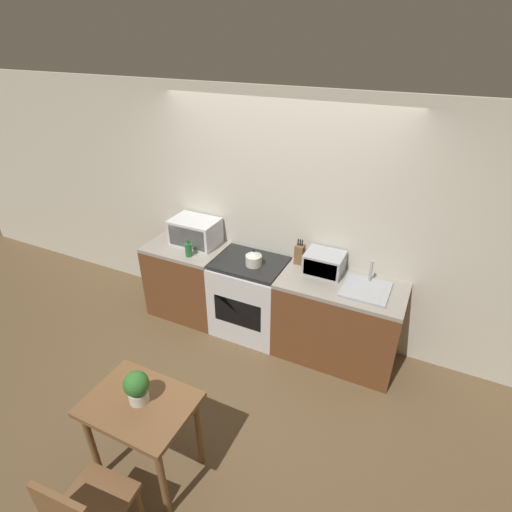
# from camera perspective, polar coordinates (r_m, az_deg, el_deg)

# --- Properties ---
(ground_plane) EXTENTS (16.00, 16.00, 0.00)m
(ground_plane) POSITION_cam_1_polar(r_m,az_deg,el_deg) (4.15, -3.93, -17.58)
(ground_plane) COLOR brown
(wall_back) EXTENTS (10.00, 0.06, 2.60)m
(wall_back) POSITION_cam_1_polar(r_m,az_deg,el_deg) (4.25, 3.25, 5.43)
(wall_back) COLOR beige
(wall_back) RESTS_ON ground_plane
(counter_left_run) EXTENTS (0.87, 0.62, 0.90)m
(counter_left_run) POSITION_cam_1_polar(r_m,az_deg,el_deg) (4.83, -9.60, -3.26)
(counter_left_run) COLOR brown
(counter_left_run) RESTS_ON ground_plane
(counter_right_run) EXTENTS (1.22, 0.62, 0.90)m
(counter_right_run) POSITION_cam_1_polar(r_m,az_deg,el_deg) (4.20, 11.55, -9.09)
(counter_right_run) COLOR brown
(counter_right_run) RESTS_ON ground_plane
(stove_range) EXTENTS (0.77, 0.62, 0.90)m
(stove_range) POSITION_cam_1_polar(r_m,az_deg,el_deg) (4.46, -0.84, -5.83)
(stove_range) COLOR silver
(stove_range) RESTS_ON ground_plane
(kettle) EXTENTS (0.17, 0.17, 0.19)m
(kettle) POSITION_cam_1_polar(r_m,az_deg,el_deg) (4.12, -0.34, -0.32)
(kettle) COLOR beige
(kettle) RESTS_ON stove_range
(microwave) EXTENTS (0.52, 0.36, 0.30)m
(microwave) POSITION_cam_1_polar(r_m,az_deg,el_deg) (4.57, -8.69, 3.45)
(microwave) COLOR silver
(microwave) RESTS_ON counter_left_run
(bottle) EXTENTS (0.07, 0.07, 0.21)m
(bottle) POSITION_cam_1_polar(r_m,az_deg,el_deg) (4.35, -9.61, 0.94)
(bottle) COLOR #1E662D
(bottle) RESTS_ON counter_left_run
(knife_block) EXTENTS (0.09, 0.09, 0.28)m
(knife_block) POSITION_cam_1_polar(r_m,az_deg,el_deg) (4.16, 6.23, 0.27)
(knife_block) COLOR brown
(knife_block) RESTS_ON counter_right_run
(toaster_oven) EXTENTS (0.38, 0.30, 0.21)m
(toaster_oven) POSITION_cam_1_polar(r_m,az_deg,el_deg) (4.04, 9.71, -0.99)
(toaster_oven) COLOR #999BA0
(toaster_oven) RESTS_ON counter_right_run
(sink_basin) EXTENTS (0.43, 0.43, 0.24)m
(sink_basin) POSITION_cam_1_polar(r_m,az_deg,el_deg) (3.91, 15.44, -4.49)
(sink_basin) COLOR #999BA0
(sink_basin) RESTS_ON counter_right_run
(dining_table) EXTENTS (0.76, 0.57, 0.76)m
(dining_table) POSITION_cam_1_polar(r_m,az_deg,el_deg) (3.20, -16.04, -20.96)
(dining_table) COLOR brown
(dining_table) RESTS_ON ground_plane
(dining_chair) EXTENTS (0.45, 0.45, 0.83)m
(dining_chair) POSITION_cam_1_polar(r_m,az_deg,el_deg) (3.09, -23.24, -30.40)
(dining_chair) COLOR brown
(dining_chair) RESTS_ON ground_plane
(potted_plant) EXTENTS (0.18, 0.18, 0.25)m
(potted_plant) POSITION_cam_1_polar(r_m,az_deg,el_deg) (3.01, -16.66, -17.44)
(potted_plant) COLOR beige
(potted_plant) RESTS_ON dining_table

